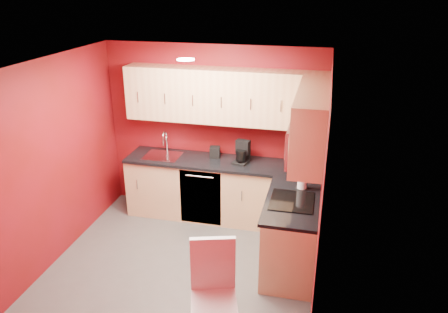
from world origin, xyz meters
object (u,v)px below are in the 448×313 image
at_px(napkin_holder, 215,152).
at_px(coffee_maker, 241,152).
at_px(sink, 163,153).
at_px(paper_towel, 302,179).
at_px(dining_chair, 214,298).
at_px(microwave, 306,142).

bearing_deg(napkin_holder, coffee_maker, -17.35).
height_order(sink, napkin_holder, sink).
relative_size(napkin_holder, paper_towel, 0.59).
bearing_deg(dining_chair, sink, 103.42).
bearing_deg(sink, paper_towel, -17.18).
bearing_deg(coffee_maker, microwave, -35.39).
distance_m(sink, coffee_maker, 1.18).
relative_size(coffee_maker, napkin_holder, 2.05).
xyz_separation_m(sink, coffee_maker, (1.17, -0.02, 0.13)).
height_order(coffee_maker, paper_towel, coffee_maker).
xyz_separation_m(coffee_maker, napkin_holder, (-0.41, 0.13, -0.08)).
xyz_separation_m(sink, paper_towel, (2.07, -0.64, 0.10)).
distance_m(napkin_holder, paper_towel, 1.51).
relative_size(paper_towel, dining_chair, 0.25).
bearing_deg(dining_chair, microwave, 46.83).
bearing_deg(coffee_maker, paper_towel, -23.28).
bearing_deg(napkin_holder, microwave, -39.93).
bearing_deg(sink, napkin_holder, 8.42).
bearing_deg(sink, dining_chair, -59.77).
relative_size(coffee_maker, paper_towel, 1.20).
distance_m(sink, napkin_holder, 0.77).
height_order(microwave, dining_chair, microwave).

